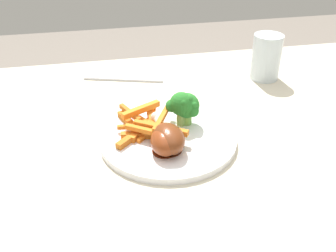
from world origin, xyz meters
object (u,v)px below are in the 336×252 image
Objects in this scene: carrot_fries_pile at (145,126)px; water_glass at (266,57)px; dining_table at (182,182)px; broccoli_floret_middle at (186,106)px; broccoli_floret_front at (180,104)px; chicken_drumstick_near at (168,137)px; chicken_drumstick_far at (164,140)px; dinner_plate at (168,138)px; fork at (123,79)px.

carrot_fries_pile is 0.38m from water_glass.
dining_table is 17.90× the size of broccoli_floret_middle.
broccoli_floret_front is 0.48× the size of carrot_fries_pile.
water_glass reaches higher than chicken_drumstick_near.
carrot_fries_pile is at bearing 110.02° from chicken_drumstick_far.
dinner_plate is at bearing -140.31° from broccoli_floret_middle.
fork is (-0.09, 0.26, 0.11)m from dining_table.
broccoli_floret_front reaches higher than dinner_plate.
chicken_drumstick_far is 0.32m from fork.
broccoli_floret_front is 1.07× the size of broccoli_floret_middle.
chicken_drumstick_near is at bearing -118.38° from broccoli_floret_front.
carrot_fries_pile is at bearing 151.13° from dinner_plate.
dining_table is 0.36m from water_glass.
dinner_plate is at bearing 117.74° from fork.
chicken_drumstick_near is at bearing 24.99° from chicken_drumstick_far.
carrot_fries_pile is at bearing -170.83° from broccoli_floret_middle.
carrot_fries_pile is (-0.07, -0.01, -0.03)m from broccoli_floret_front.
dining_table is 8.02× the size of carrot_fries_pile.
broccoli_floret_middle reaches higher than dinner_plate.
broccoli_floret_front is 0.26m from fork.
broccoli_floret_middle is at bearing 53.39° from chicken_drumstick_far.
dinner_plate is at bearing -141.82° from water_glass.
water_glass reaches higher than broccoli_floret_middle.
broccoli_floret_middle is 0.52× the size of chicken_drumstick_far.
broccoli_floret_front is at bearing 93.65° from dining_table.
broccoli_floret_middle is 0.49× the size of chicken_drumstick_near.
chicken_drumstick_near is at bearing -129.86° from dining_table.
carrot_fries_pile is 1.30× the size of water_glass.
fork is at bearing 98.27° from chicken_drumstick_near.
chicken_drumstick_near is at bearing -138.11° from water_glass.
fork is (-0.05, 0.31, -0.03)m from chicken_drumstick_near.
chicken_drumstick_far is (-0.06, -0.08, -0.02)m from broccoli_floret_middle.
broccoli_floret_front is 0.09m from chicken_drumstick_far.
fork is (-0.08, 0.24, -0.05)m from broccoli_floret_front.
dinner_plate is at bearing -132.73° from broccoli_floret_front.
chicken_drumstick_near is at bearing 114.90° from fork.
dinner_plate is (-0.03, -0.01, 0.12)m from dining_table.
chicken_drumstick_near is (-0.04, -0.07, -0.02)m from broccoli_floret_front.
chicken_drumstick_near is (-0.04, -0.05, 0.14)m from dining_table.
water_glass is (0.25, 0.21, 0.16)m from dining_table.
water_glass is at bearing 41.89° from chicken_drumstick_near.
fork is (-0.09, 0.24, -0.05)m from broccoli_floret_middle.
dining_table is at bearing 50.14° from chicken_drumstick_near.
chicken_drumstick_near is 0.01m from chicken_drumstick_far.
carrot_fries_pile is at bearing 170.29° from dining_table.
fork reaches higher than dining_table.
broccoli_floret_middle is 0.58× the size of water_glass.
water_glass reaches higher than carrot_fries_pile.
carrot_fries_pile reaches higher than dining_table.
dining_table is 0.12m from dinner_plate.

